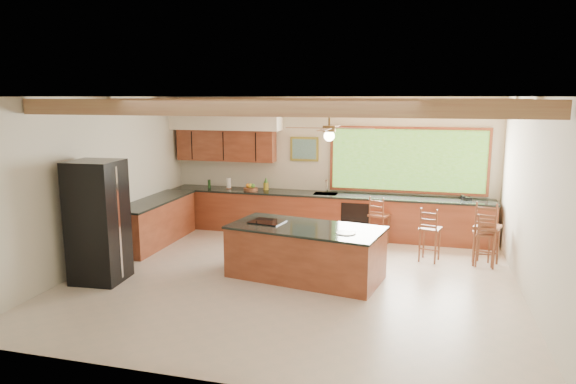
# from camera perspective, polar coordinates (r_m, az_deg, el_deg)

# --- Properties ---
(ground) EXTENTS (7.20, 7.20, 0.00)m
(ground) POSITION_cam_1_polar(r_m,az_deg,el_deg) (8.68, 0.47, -9.66)
(ground) COLOR beige
(ground) RESTS_ON ground
(room_shell) EXTENTS (7.27, 6.54, 3.02)m
(room_shell) POSITION_cam_1_polar(r_m,az_deg,el_deg) (8.86, 0.48, 5.46)
(room_shell) COLOR beige
(room_shell) RESTS_ON ground
(counter_run) EXTENTS (7.12, 3.10, 1.22)m
(counter_run) POSITION_cam_1_polar(r_m,az_deg,el_deg) (11.09, -0.38, -2.66)
(counter_run) COLOR brown
(counter_run) RESTS_ON ground
(island) EXTENTS (2.69, 1.60, 0.90)m
(island) POSITION_cam_1_polar(r_m,az_deg,el_deg) (8.64, 1.93, -6.67)
(island) COLOR brown
(island) RESTS_ON ground
(refrigerator) EXTENTS (0.83, 0.81, 2.00)m
(refrigerator) POSITION_cam_1_polar(r_m,az_deg,el_deg) (8.91, -20.37, -3.11)
(refrigerator) COLOR black
(refrigerator) RESTS_ON ground
(bar_stool_a) EXTENTS (0.47, 0.47, 1.02)m
(bar_stool_a) POSITION_cam_1_polar(r_m,az_deg,el_deg) (10.59, 10.09, -2.67)
(bar_stool_a) COLOR brown
(bar_stool_a) RESTS_ON ground
(bar_stool_b) EXTENTS (0.44, 0.44, 1.02)m
(bar_stool_b) POSITION_cam_1_polar(r_m,az_deg,el_deg) (9.74, 15.52, -4.08)
(bar_stool_b) COLOR brown
(bar_stool_b) RESTS_ON ground
(bar_stool_c) EXTENTS (0.54, 0.54, 1.19)m
(bar_stool_c) POSITION_cam_1_polar(r_m,az_deg,el_deg) (9.77, 21.33, -3.77)
(bar_stool_c) COLOR brown
(bar_stool_c) RESTS_ON ground
(bar_stool_d) EXTENTS (0.38, 0.38, 0.96)m
(bar_stool_d) POSITION_cam_1_polar(r_m,az_deg,el_deg) (9.81, 20.97, -4.50)
(bar_stool_d) COLOR brown
(bar_stool_d) RESTS_ON ground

